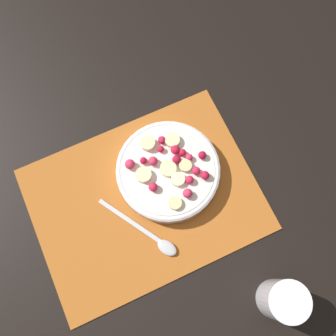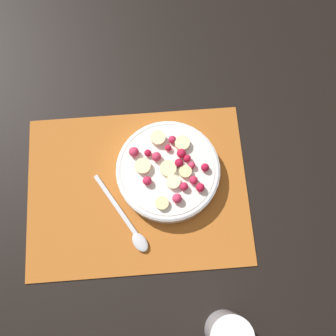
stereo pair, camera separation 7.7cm
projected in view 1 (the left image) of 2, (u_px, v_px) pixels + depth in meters
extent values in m
plane|color=black|center=(145.00, 199.00, 0.80)|extent=(3.00, 3.00, 0.00)
cube|color=#B26023|center=(145.00, 199.00, 0.80)|extent=(0.47, 0.36, 0.01)
cylinder|color=white|center=(168.00, 171.00, 0.80)|extent=(0.22, 0.22, 0.03)
torus|color=white|center=(168.00, 170.00, 0.79)|extent=(0.22, 0.22, 0.01)
cylinder|color=white|center=(168.00, 169.00, 0.78)|extent=(0.20, 0.20, 0.00)
cylinder|color=beige|center=(144.00, 175.00, 0.77)|extent=(0.03, 0.03, 0.01)
cylinder|color=#F4EAB7|center=(178.00, 179.00, 0.77)|extent=(0.04, 0.04, 0.01)
cylinder|color=beige|center=(148.00, 143.00, 0.79)|extent=(0.04, 0.04, 0.01)
cylinder|color=beige|center=(168.00, 169.00, 0.78)|extent=(0.05, 0.05, 0.01)
cylinder|color=beige|center=(172.00, 140.00, 0.79)|extent=(0.04, 0.04, 0.01)
cylinder|color=beige|center=(175.00, 203.00, 0.76)|extent=(0.03, 0.03, 0.01)
cylinder|color=beige|center=(185.00, 166.00, 0.78)|extent=(0.04, 0.04, 0.01)
sphere|color=#B21433|center=(177.00, 160.00, 0.78)|extent=(0.02, 0.02, 0.02)
sphere|color=#D12347|center=(162.00, 140.00, 0.79)|extent=(0.02, 0.02, 0.02)
sphere|color=red|center=(175.00, 150.00, 0.78)|extent=(0.02, 0.02, 0.02)
sphere|color=#B21433|center=(143.00, 161.00, 0.78)|extent=(0.02, 0.02, 0.02)
sphere|color=red|center=(161.00, 149.00, 0.79)|extent=(0.01, 0.01, 0.01)
sphere|color=#D12347|center=(190.00, 180.00, 0.77)|extent=(0.02, 0.02, 0.02)
sphere|color=#D12347|center=(153.00, 187.00, 0.76)|extent=(0.02, 0.02, 0.02)
sphere|color=#DB3356|center=(188.00, 193.00, 0.76)|extent=(0.02, 0.02, 0.02)
sphere|color=#DB3356|center=(153.00, 161.00, 0.78)|extent=(0.02, 0.02, 0.02)
sphere|color=#DB3356|center=(132.00, 164.00, 0.77)|extent=(0.02, 0.02, 0.02)
sphere|color=#DB3356|center=(189.00, 157.00, 0.78)|extent=(0.02, 0.02, 0.02)
sphere|color=red|center=(205.00, 175.00, 0.77)|extent=(0.02, 0.02, 0.02)
sphere|color=#B21433|center=(202.00, 155.00, 0.78)|extent=(0.02, 0.02, 0.02)
sphere|color=red|center=(182.00, 153.00, 0.78)|extent=(0.02, 0.02, 0.02)
sphere|color=#D12347|center=(197.00, 173.00, 0.77)|extent=(0.02, 0.02, 0.02)
cube|color=silver|center=(130.00, 221.00, 0.78)|extent=(0.09, 0.14, 0.00)
ellipsoid|color=silver|center=(168.00, 247.00, 0.77)|extent=(0.05, 0.05, 0.01)
cylinder|color=white|center=(282.00, 300.00, 0.70)|extent=(0.08, 0.08, 0.10)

